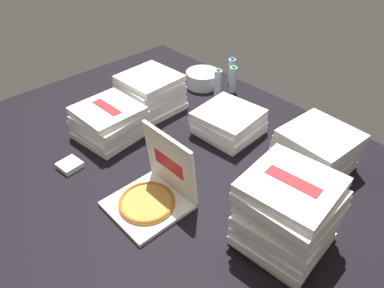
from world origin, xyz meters
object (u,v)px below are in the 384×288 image
Objects in this scene: pizza_stack_right_far at (151,92)px; pizza_stack_center_far at (287,215)px; water_bottle_0 at (218,83)px; napkin_pile at (70,165)px; pizza_stack_right_mid at (316,150)px; ice_bucket at (203,79)px; pizza_stack_left_far at (229,123)px; water_bottle_2 at (233,79)px; water_bottle_1 at (231,71)px; pizza_stack_left_near at (109,122)px; open_pizza_box at (154,192)px.

pizza_stack_center_far is at bearing -12.24° from pizza_stack_right_far.
pizza_stack_center_far is 1.55m from water_bottle_0.
pizza_stack_center_far is 1.93× the size of water_bottle_0.
pizza_stack_right_far is 0.88m from napkin_pile.
pizza_stack_right_mid is 3.36× the size of napkin_pile.
pizza_stack_right_far is at bearing -91.14° from ice_bucket.
pizza_stack_left_far reaches higher than napkin_pile.
water_bottle_2 is 1.82× the size of napkin_pile.
pizza_stack_left_far is 1.12m from napkin_pile.
pizza_stack_center_far is 1.93× the size of water_bottle_1.
water_bottle_2 is (-1.24, 1.00, -0.09)m from pizza_stack_center_far.
pizza_stack_right_mid and pizza_stack_right_far have the same top height.
water_bottle_2 is at bearing 81.56° from pizza_stack_left_near.
water_bottle_2 is (0.27, 0.67, -0.02)m from pizza_stack_right_far.
ice_bucket is 0.21m from water_bottle_0.
pizza_stack_right_far is at bearing -166.50° from pizza_stack_right_mid.
water_bottle_0 is 1.82× the size of napkin_pile.
pizza_stack_left_near is (-1.19, -0.76, -0.02)m from pizza_stack_right_mid.
pizza_stack_left_far is (0.66, 0.19, -0.05)m from pizza_stack_right_far.
pizza_stack_center_far is 3.52× the size of napkin_pile.
pizza_stack_left_near is at bearing -98.44° from water_bottle_2.
water_bottle_0 is 1.00× the size of water_bottle_2.
pizza_stack_center_far reaches higher than water_bottle_2.
pizza_stack_left_near is at bearing -77.66° from pizza_stack_right_far.
pizza_stack_right_far is 1.49× the size of ice_bucket.
ice_bucket is at bearing 88.86° from pizza_stack_right_far.
ice_bucket is at bearing 94.96° from pizza_stack_left_near.
water_bottle_2 reaches higher than napkin_pile.
pizza_stack_center_far is 1.75m from water_bottle_1.
napkin_pile is at bearing -72.47° from pizza_stack_left_near.
pizza_stack_right_far is 0.97× the size of pizza_stack_left_far.
pizza_stack_right_mid is at bearing -11.20° from ice_bucket.
pizza_stack_right_far is 0.69m from pizza_stack_left_far.
pizza_stack_right_mid is at bearing -19.52° from water_bottle_2.
water_bottle_2 is (0.12, -0.11, 0.00)m from water_bottle_1.
pizza_stack_center_far is at bearing 24.48° from open_pizza_box.
pizza_stack_center_far reaches higher than water_bottle_1.
napkin_pile is at bearing -91.67° from water_bottle_2.
water_bottle_1 is at bearing 57.50° from ice_bucket.
open_pizza_box is 1.57m from water_bottle_1.
open_pizza_box is 0.94× the size of pizza_stack_left_far.
water_bottle_1 is at bearing 105.37° from water_bottle_0.
water_bottle_1 is (-1.35, 1.11, -0.09)m from pizza_stack_center_far.
water_bottle_0 is at bearing -109.61° from water_bottle_2.
pizza_stack_left_near is (0.10, -0.45, -0.02)m from pizza_stack_right_far.
napkin_pile is at bearing -87.49° from water_bottle_1.
pizza_stack_center_far is at bearing 21.91° from napkin_pile.
open_pizza_box is 1.77× the size of water_bottle_1.
pizza_stack_left_far is at bearing -168.95° from pizza_stack_right_mid.
pizza_stack_center_far is at bearing -30.72° from ice_bucket.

